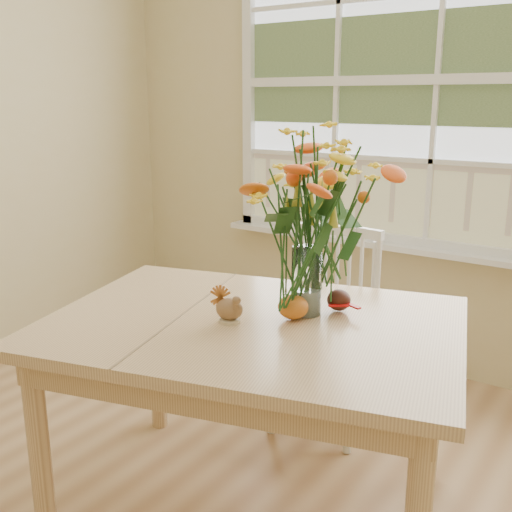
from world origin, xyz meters
The scene contains 8 objects.
wall_back centered at (0.00, 2.25, 1.35)m, with size 4.00×0.02×2.70m, color #D6C489.
window centered at (0.00, 2.21, 1.53)m, with size 2.42×0.12×1.74m.
dining_table centered at (-0.09, 0.75, 0.64)m, with size 1.58×1.31×0.73m.
windsor_chair centered at (-0.17, 1.47, 0.50)m, with size 0.47×0.45×0.89m.
flower_vase centered at (0.03, 0.90, 1.09)m, with size 0.49×0.49×0.59m.
pumpkin centered at (0.02, 0.83, 0.77)m, with size 0.10×0.10×0.08m, color #C35F16.
turkey_figurine centered at (-0.14, 0.68, 0.78)m, with size 0.11×0.10×0.11m.
dark_gourd centered at (0.11, 0.99, 0.77)m, with size 0.12×0.08×0.07m.
Camera 1 is at (1.00, -0.81, 1.46)m, focal length 42.00 mm.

